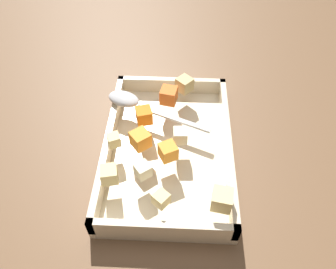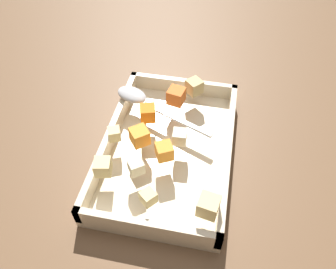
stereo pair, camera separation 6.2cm
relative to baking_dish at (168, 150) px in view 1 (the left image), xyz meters
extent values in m
plane|color=brown|center=(0.01, -0.01, -0.01)|extent=(4.00, 4.00, 0.00)
cube|color=beige|center=(0.00, 0.00, -0.01)|extent=(0.37, 0.24, 0.01)
cube|color=beige|center=(0.00, -0.12, 0.02)|extent=(0.37, 0.01, 0.04)
cube|color=beige|center=(0.00, 0.12, 0.02)|extent=(0.37, 0.01, 0.04)
cube|color=beige|center=(-0.18, 0.00, 0.02)|extent=(0.01, 0.24, 0.04)
cube|color=beige|center=(0.18, 0.00, 0.02)|extent=(0.01, 0.24, 0.04)
cube|color=orange|center=(-0.02, 0.05, 0.05)|extent=(0.04, 0.04, 0.03)
cube|color=orange|center=(-0.04, 0.00, 0.05)|extent=(0.04, 0.04, 0.03)
cube|color=orange|center=(0.04, 0.05, 0.05)|extent=(0.04, 0.04, 0.03)
cube|color=orange|center=(0.10, 0.00, 0.05)|extent=(0.04, 0.04, 0.03)
cube|color=beige|center=(0.00, -0.02, 0.05)|extent=(0.03, 0.03, 0.03)
cube|color=#E0CC89|center=(-0.02, 0.10, 0.05)|extent=(0.03, 0.03, 0.02)
cube|color=tan|center=(0.14, -0.03, 0.05)|extent=(0.04, 0.04, 0.03)
cube|color=beige|center=(-0.09, 0.04, 0.05)|extent=(0.03, 0.03, 0.02)
cube|color=#E0CC89|center=(-0.10, 0.10, 0.05)|extent=(0.03, 0.03, 0.03)
cube|color=#E0CC89|center=(-0.14, 0.00, 0.05)|extent=(0.03, 0.03, 0.02)
cube|color=#E0CC89|center=(-0.14, -0.09, 0.05)|extent=(0.04, 0.04, 0.03)
ellipsoid|color=silver|center=(0.10, 0.10, 0.05)|extent=(0.07, 0.08, 0.02)
cube|color=silver|center=(0.05, -0.01, 0.04)|extent=(0.07, 0.15, 0.01)
camera|label=1|loc=(-0.41, -0.02, 0.51)|focal=35.33mm
camera|label=2|loc=(-0.41, -0.08, 0.51)|focal=35.33mm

